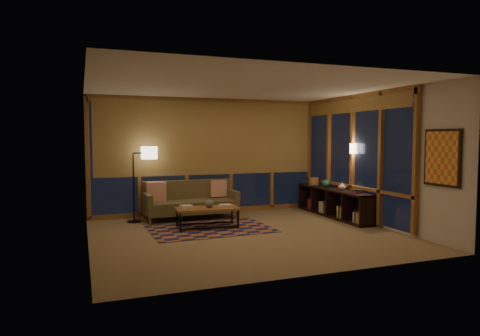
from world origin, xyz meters
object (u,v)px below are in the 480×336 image
object	(u,v)px
sofa	(191,200)
floor_lamp	(134,184)
coffee_table	(207,218)
bookshelf	(333,202)

from	to	relation	value
sofa	floor_lamp	bearing A→B (deg)	176.18
sofa	coffee_table	size ratio (longest dim) A/B	1.62
coffee_table	floor_lamp	xyz separation A→B (m)	(-1.28, 1.15, 0.60)
coffee_table	bookshelf	world-z (taller)	bookshelf
sofa	floor_lamp	size ratio (longest dim) A/B	1.25
floor_lamp	sofa	bearing A→B (deg)	-20.43
bookshelf	coffee_table	bearing A→B (deg)	-175.74
sofa	floor_lamp	xyz separation A→B (m)	(-1.22, 0.07, 0.39)
bookshelf	sofa	bearing A→B (deg)	164.44
coffee_table	sofa	bearing A→B (deg)	97.86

